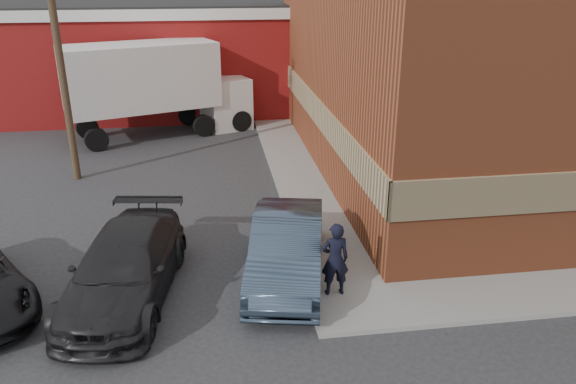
{
  "coord_description": "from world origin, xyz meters",
  "views": [
    {
      "loc": [
        -2.56,
        -11.45,
        7.34
      ],
      "look_at": [
        -0.52,
        2.59,
        1.61
      ],
      "focal_mm": 35.0,
      "sensor_mm": 36.0,
      "label": 1
    }
  ],
  "objects_px": {
    "brick_building": "(499,41)",
    "man": "(335,259)",
    "warehouse": "(141,57)",
    "sedan": "(287,248)",
    "box_truck": "(160,83)",
    "utility_pole": "(58,48)",
    "suv_b": "(125,268)"
  },
  "relations": [
    {
      "from": "brick_building",
      "to": "sedan",
      "type": "relative_size",
      "value": 3.7
    },
    {
      "from": "warehouse",
      "to": "man",
      "type": "relative_size",
      "value": 8.98
    },
    {
      "from": "brick_building",
      "to": "suv_b",
      "type": "relative_size",
      "value": 3.39
    },
    {
      "from": "sedan",
      "to": "warehouse",
      "type": "bearing_deg",
      "value": 116.73
    },
    {
      "from": "suv_b",
      "to": "box_truck",
      "type": "distance_m",
      "value": 14.07
    },
    {
      "from": "sedan",
      "to": "box_truck",
      "type": "height_order",
      "value": "box_truck"
    },
    {
      "from": "box_truck",
      "to": "man",
      "type": "bearing_deg",
      "value": -91.8
    },
    {
      "from": "brick_building",
      "to": "box_truck",
      "type": "distance_m",
      "value": 14.42
    },
    {
      "from": "man",
      "to": "sedan",
      "type": "distance_m",
      "value": 1.49
    },
    {
      "from": "warehouse",
      "to": "sedan",
      "type": "distance_m",
      "value": 19.92
    },
    {
      "from": "box_truck",
      "to": "warehouse",
      "type": "bearing_deg",
      "value": 83.74
    },
    {
      "from": "man",
      "to": "suv_b",
      "type": "xyz_separation_m",
      "value": [
        -4.86,
        0.75,
        -0.25
      ]
    },
    {
      "from": "man",
      "to": "sedan",
      "type": "xyz_separation_m",
      "value": [
        -0.96,
        1.12,
        -0.21
      ]
    },
    {
      "from": "utility_pole",
      "to": "box_truck",
      "type": "distance_m",
      "value": 6.59
    },
    {
      "from": "brick_building",
      "to": "utility_pole",
      "type": "distance_m",
      "value": 16.0
    },
    {
      "from": "utility_pole",
      "to": "box_truck",
      "type": "xyz_separation_m",
      "value": [
        2.84,
        5.47,
        -2.32
      ]
    },
    {
      "from": "brick_building",
      "to": "utility_pole",
      "type": "relative_size",
      "value": 2.03
    },
    {
      "from": "man",
      "to": "box_truck",
      "type": "height_order",
      "value": "box_truck"
    },
    {
      "from": "brick_building",
      "to": "box_truck",
      "type": "relative_size",
      "value": 2.06
    },
    {
      "from": "brick_building",
      "to": "utility_pole",
      "type": "xyz_separation_m",
      "value": [
        -16.0,
        0.0,
        0.06
      ]
    },
    {
      "from": "warehouse",
      "to": "sedan",
      "type": "bearing_deg",
      "value": -74.79
    },
    {
      "from": "utility_pole",
      "to": "warehouse",
      "type": "bearing_deg",
      "value": 82.23
    },
    {
      "from": "box_truck",
      "to": "utility_pole",
      "type": "bearing_deg",
      "value": -137.39
    },
    {
      "from": "brick_building",
      "to": "man",
      "type": "relative_size",
      "value": 10.05
    },
    {
      "from": "brick_building",
      "to": "man",
      "type": "height_order",
      "value": "brick_building"
    },
    {
      "from": "sedan",
      "to": "suv_b",
      "type": "xyz_separation_m",
      "value": [
        -3.9,
        -0.37,
        -0.03
      ]
    },
    {
      "from": "warehouse",
      "to": "suv_b",
      "type": "relative_size",
      "value": 3.03
    },
    {
      "from": "utility_pole",
      "to": "man",
      "type": "distance_m",
      "value": 12.58
    },
    {
      "from": "brick_building",
      "to": "warehouse",
      "type": "relative_size",
      "value": 1.12
    },
    {
      "from": "warehouse",
      "to": "man",
      "type": "bearing_deg",
      "value": -73.07
    },
    {
      "from": "man",
      "to": "suv_b",
      "type": "height_order",
      "value": "man"
    },
    {
      "from": "brick_building",
      "to": "suv_b",
      "type": "bearing_deg",
      "value": -147.22
    }
  ]
}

